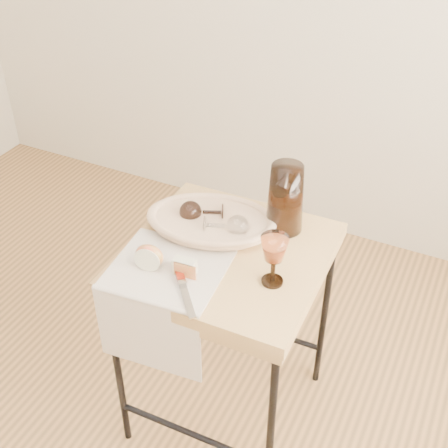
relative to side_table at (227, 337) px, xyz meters
The scene contains 10 objects.
side_table is the anchor object (origin of this frame).
tea_towel 0.44m from the side_table, 128.23° to the right, with size 0.34×0.30×0.01m, color silver.
bread_basket 0.43m from the side_table, 139.91° to the left, with size 0.37×0.26×0.05m, color #9C7556, non-canonical shape.
goblet_lying_a 0.46m from the side_table, 143.02° to the left, with size 0.12×0.07×0.07m, color #2F1E17, non-canonical shape.
goblet_lying_b 0.44m from the side_table, 124.31° to the left, with size 0.12×0.07×0.07m, color white, non-canonical shape.
pitcher 0.55m from the side_table, 59.97° to the left, with size 0.16×0.24×0.27m, color black, non-canonical shape.
wine_goblet 0.51m from the side_table, 20.97° to the right, with size 0.08×0.08×0.17m, color white, non-canonical shape.
apple_half 0.50m from the side_table, 135.53° to the right, with size 0.09×0.05×0.08m, color red.
apple_wedge 0.45m from the side_table, 113.69° to the right, with size 0.07×0.04×0.05m, color beige.
table_knife 0.46m from the side_table, 100.09° to the right, with size 0.24×0.02×0.02m, color silver, non-canonical shape.
Camera 1 is at (1.00, -0.79, 1.95)m, focal length 47.99 mm.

